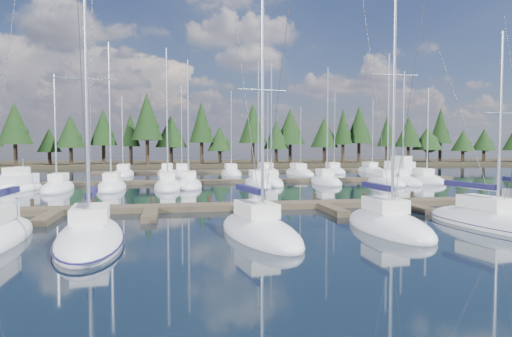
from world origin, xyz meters
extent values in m
plane|color=black|center=(0.00, 30.00, 0.00)|extent=(260.00, 260.00, 0.00)
cube|color=#322C1C|center=(0.00, 90.00, 0.30)|extent=(220.00, 30.00, 0.60)
cube|color=#483E2D|center=(0.00, 18.00, 0.20)|extent=(44.00, 2.00, 0.40)
cube|color=#483E2D|center=(-18.00, 15.00, 0.20)|extent=(0.90, 4.00, 0.40)
cube|color=#483E2D|center=(-12.00, 15.00, 0.20)|extent=(0.90, 4.00, 0.40)
cube|color=#483E2D|center=(-6.00, 15.00, 0.20)|extent=(0.90, 4.00, 0.40)
cube|color=#483E2D|center=(0.00, 15.00, 0.20)|extent=(0.90, 4.00, 0.40)
cube|color=#483E2D|center=(6.00, 15.00, 0.20)|extent=(0.90, 4.00, 0.40)
cube|color=#483E2D|center=(12.00, 15.00, 0.20)|extent=(0.90, 4.00, 0.40)
cylinder|color=#30241A|center=(-20.00, 19.00, 0.45)|extent=(0.26, 0.26, 0.90)
cylinder|color=#30241A|center=(-16.00, 19.00, 0.45)|extent=(0.26, 0.26, 0.90)
cylinder|color=#30241A|center=(-12.00, 19.00, 0.45)|extent=(0.26, 0.26, 0.90)
cylinder|color=#30241A|center=(-8.00, 19.00, 0.45)|extent=(0.26, 0.26, 0.90)
cylinder|color=#30241A|center=(-4.00, 19.00, 0.45)|extent=(0.26, 0.26, 0.90)
cylinder|color=#30241A|center=(0.00, 19.00, 0.45)|extent=(0.26, 0.26, 0.90)
cylinder|color=#30241A|center=(4.00, 19.00, 0.45)|extent=(0.26, 0.26, 0.90)
cylinder|color=#30241A|center=(8.00, 19.00, 0.45)|extent=(0.26, 0.26, 0.90)
cylinder|color=#30241A|center=(12.00, 19.00, 0.45)|extent=(0.26, 0.26, 0.90)
cylinder|color=#30241A|center=(16.00, 19.00, 0.45)|extent=(0.26, 0.26, 0.90)
cube|color=#483E2D|center=(0.00, 40.00, 0.20)|extent=(50.00, 1.80, 0.40)
cube|color=#483E2D|center=(0.00, 60.00, 0.20)|extent=(46.00, 1.80, 0.40)
cylinder|color=silver|center=(-18.76, 9.99, 2.10)|extent=(0.19, 4.01, 0.12)
cube|color=#17163D|center=(-18.76, 9.99, 2.25)|extent=(0.42, 3.83, 0.30)
cylinder|color=#3F3F44|center=(-18.75, 10.40, 6.95)|extent=(0.11, 4.85, 12.50)
ellipsoid|color=white|center=(-14.36, 7.85, 0.15)|extent=(3.78, 9.23, 1.90)
cube|color=silver|center=(-14.40, 8.30, 1.35)|extent=(1.89, 3.02, 0.70)
cylinder|color=silver|center=(-14.31, 7.41, 6.92)|extent=(0.17, 0.17, 11.84)
cylinder|color=silver|center=(-14.50, 9.38, 2.10)|extent=(0.48, 3.95, 0.12)
cube|color=#17163D|center=(-14.50, 9.38, 2.25)|extent=(0.70, 3.79, 0.30)
cylinder|color=silver|center=(-14.31, 7.41, 7.51)|extent=(2.66, 0.31, 0.07)
cylinder|color=#3F3F44|center=(-14.14, 5.48, 6.77)|extent=(0.39, 3.88, 12.15)
cylinder|color=#3F3F44|center=(-14.53, 9.78, 6.77)|extent=(0.47, 4.78, 12.15)
ellipsoid|color=#100B3B|center=(-14.36, 7.85, 0.22)|extent=(3.93, 9.60, 0.18)
ellipsoid|color=white|center=(-6.37, 8.06, 0.15)|extent=(4.23, 8.85, 1.90)
cube|color=silver|center=(-6.45, 8.47, 1.35)|extent=(1.98, 2.95, 0.70)
cylinder|color=silver|center=(-6.29, 7.64, 6.65)|extent=(0.19, 0.19, 11.29)
cylinder|color=silver|center=(-6.63, 9.48, 2.10)|extent=(0.78, 3.70, 0.12)
cube|color=#17163D|center=(-6.63, 9.48, 2.25)|extent=(0.98, 3.57, 0.30)
cylinder|color=silver|center=(-6.29, 7.64, 7.21)|extent=(2.46, 0.51, 0.07)
cylinder|color=#3F3F44|center=(-5.97, 5.84, 6.50)|extent=(0.69, 3.63, 11.60)
cylinder|color=#3F3F44|center=(-6.69, 9.85, 6.50)|extent=(0.84, 4.46, 11.60)
ellipsoid|color=white|center=(0.71, 8.47, 0.15)|extent=(3.05, 8.00, 1.90)
cube|color=silver|center=(0.70, 8.86, 1.35)|extent=(1.64, 2.57, 0.70)
cylinder|color=silver|center=(0.72, 8.07, 7.53)|extent=(0.16, 0.16, 13.07)
cylinder|color=silver|center=(0.68, 9.82, 2.10)|extent=(0.19, 3.50, 0.12)
cube|color=#17163D|center=(0.68, 9.82, 2.25)|extent=(0.42, 3.34, 0.30)
cylinder|color=silver|center=(0.72, 8.07, 8.19)|extent=(2.60, 0.12, 0.07)
cylinder|color=#3F3F44|center=(0.75, 6.36, 7.38)|extent=(0.10, 3.45, 13.38)
cylinder|color=#3F3F44|center=(0.68, 10.17, 7.38)|extent=(0.12, 4.24, 13.38)
ellipsoid|color=white|center=(6.61, 8.19, 0.15)|extent=(3.80, 9.28, 1.90)
cube|color=silver|center=(6.54, 8.63, 1.35)|extent=(1.76, 3.06, 0.70)
cylinder|color=silver|center=(6.68, 7.74, 5.79)|extent=(0.18, 0.18, 9.59)
cylinder|color=silver|center=(6.37, 9.70, 2.10)|extent=(0.75, 3.93, 0.12)
cube|color=#17163D|center=(6.37, 9.70, 2.25)|extent=(0.95, 3.79, 0.30)
cylinder|color=silver|center=(6.68, 7.74, 6.27)|extent=(2.13, 0.41, 0.07)
cylinder|color=#3F3F44|center=(6.30, 10.10, 5.64)|extent=(0.80, 4.75, 9.90)
ellipsoid|color=#100B3B|center=(6.61, 8.19, 0.22)|extent=(3.95, 9.65, 0.18)
ellipsoid|color=white|center=(-21.85, 33.88, 0.15)|extent=(2.60, 8.29, 1.90)
cube|color=silver|center=(-21.85, 34.29, 1.35)|extent=(1.43, 2.65, 0.70)
cylinder|color=silver|center=(-21.85, 33.46, 6.22)|extent=(0.16, 0.16, 10.43)
ellipsoid|color=white|center=(-16.74, 34.05, 0.15)|extent=(2.77, 8.00, 1.90)
cube|color=silver|center=(-16.74, 34.45, 1.35)|extent=(1.52, 2.56, 0.70)
cylinder|color=silver|center=(-16.74, 33.65, 7.87)|extent=(0.16, 0.16, 13.73)
ellipsoid|color=white|center=(-11.13, 34.15, 0.15)|extent=(2.76, 9.05, 1.90)
cube|color=silver|center=(-11.13, 34.60, 1.35)|extent=(1.52, 2.90, 0.70)
cylinder|color=silver|center=(-11.13, 33.70, 7.69)|extent=(0.16, 0.16, 13.38)
ellipsoid|color=white|center=(-8.97, 35.11, 0.15)|extent=(2.82, 7.70, 1.90)
cube|color=silver|center=(-8.97, 35.50, 1.35)|extent=(1.55, 2.46, 0.70)
cylinder|color=silver|center=(-8.97, 34.73, 7.23)|extent=(0.16, 0.16, 12.45)
ellipsoid|color=white|center=(-1.37, 35.51, 0.15)|extent=(2.52, 8.76, 1.90)
cube|color=silver|center=(-1.37, 35.94, 1.35)|extent=(1.38, 2.80, 0.70)
cylinder|color=silver|center=(-1.37, 35.07, 7.25)|extent=(0.16, 0.16, 12.49)
ellipsoid|color=white|center=(0.30, 36.50, 0.15)|extent=(2.46, 7.91, 1.90)
cube|color=silver|center=(0.30, 36.90, 1.35)|extent=(1.35, 2.53, 0.70)
cylinder|color=silver|center=(0.30, 36.10, 7.37)|extent=(0.16, 0.16, 12.75)
ellipsoid|color=white|center=(6.92, 36.57, 0.15)|extent=(2.69, 7.84, 1.90)
cube|color=silver|center=(6.92, 36.96, 1.35)|extent=(1.48, 2.51, 0.70)
cylinder|color=silver|center=(6.92, 36.18, 7.18)|extent=(0.16, 0.16, 12.36)
ellipsoid|color=white|center=(13.33, 34.39, 0.15)|extent=(2.81, 7.79, 1.90)
cube|color=silver|center=(13.33, 34.78, 1.35)|extent=(1.55, 2.49, 0.70)
cylinder|color=silver|center=(13.33, 34.00, 7.86)|extent=(0.16, 0.16, 13.72)
ellipsoid|color=white|center=(15.69, 35.39, 0.15)|extent=(2.43, 8.79, 1.90)
cube|color=silver|center=(15.69, 35.83, 1.35)|extent=(1.34, 2.81, 0.70)
cylinder|color=silver|center=(15.69, 34.95, 7.00)|extent=(0.16, 0.16, 12.01)
ellipsoid|color=white|center=(19.25, 36.14, 0.15)|extent=(2.60, 8.03, 1.90)
cube|color=silver|center=(19.25, 36.55, 1.35)|extent=(1.43, 2.57, 0.70)
cylinder|color=silver|center=(19.25, 35.74, 6.14)|extent=(0.16, 0.16, 10.29)
ellipsoid|color=white|center=(-17.74, 54.87, 0.15)|extent=(2.89, 9.43, 1.90)
cube|color=silver|center=(-17.74, 55.34, 1.35)|extent=(1.59, 3.02, 0.70)
cylinder|color=silver|center=(-17.74, 54.40, 6.25)|extent=(0.16, 0.16, 10.50)
ellipsoid|color=white|center=(-11.47, 56.28, 0.15)|extent=(2.92, 8.63, 1.90)
cube|color=silver|center=(-11.47, 56.71, 1.35)|extent=(1.61, 2.76, 0.70)
cylinder|color=silver|center=(-11.47, 55.85, 6.22)|extent=(0.16, 0.16, 10.44)
ellipsoid|color=white|center=(-9.30, 54.76, 0.15)|extent=(2.89, 10.01, 1.90)
cube|color=silver|center=(-9.30, 55.26, 1.35)|extent=(1.59, 3.20, 0.70)
cylinder|color=silver|center=(-9.30, 54.26, 7.14)|extent=(0.16, 0.16, 12.28)
ellipsoid|color=white|center=(-2.01, 53.95, 0.15)|extent=(2.88, 9.25, 1.90)
cube|color=silver|center=(-2.01, 54.41, 1.35)|extent=(1.58, 2.96, 0.70)
cylinder|color=silver|center=(-2.01, 53.48, 6.75)|extent=(0.16, 0.16, 11.50)
ellipsoid|color=white|center=(4.01, 56.45, 0.15)|extent=(2.90, 11.78, 1.90)
cube|color=silver|center=(4.01, 57.04, 1.35)|extent=(1.59, 3.77, 0.70)
cylinder|color=silver|center=(4.01, 55.87, 6.75)|extent=(0.16, 0.16, 11.50)
ellipsoid|color=white|center=(8.36, 53.04, 0.15)|extent=(2.99, 11.86, 1.90)
cube|color=silver|center=(8.36, 53.63, 1.35)|extent=(1.64, 3.80, 0.70)
cylinder|color=silver|center=(8.36, 52.44, 5.62)|extent=(0.16, 0.16, 9.25)
ellipsoid|color=white|center=(14.66, 55.34, 0.15)|extent=(2.99, 7.38, 1.90)
cube|color=silver|center=(14.66, 55.71, 1.35)|extent=(1.64, 2.36, 0.70)
cylinder|color=silver|center=(14.66, 54.97, 6.90)|extent=(0.16, 0.16, 11.79)
ellipsoid|color=white|center=(21.33, 55.93, 0.15)|extent=(2.75, 9.25, 1.90)
cube|color=silver|center=(21.33, 56.39, 1.35)|extent=(1.51, 2.96, 0.70)
cylinder|color=silver|center=(21.33, 55.47, 6.38)|extent=(0.16, 0.16, 10.75)
ellipsoid|color=white|center=(-25.70, 34.82, 0.10)|extent=(4.20, 8.07, 1.54)
cube|color=white|center=(-25.70, 34.82, 1.11)|extent=(2.81, 4.55, 1.03)
cube|color=silver|center=(-25.79, 34.44, 1.97)|extent=(1.97, 2.94, 0.77)
cylinder|color=silver|center=(-25.53, 35.57, 2.48)|extent=(0.10, 0.10, 1.37)
ellipsoid|color=white|center=(24.62, 52.69, 0.10)|extent=(4.29, 9.44, 1.82)
cube|color=white|center=(24.62, 52.69, 1.31)|extent=(2.96, 5.28, 1.21)
cube|color=silver|center=(24.69, 52.24, 2.32)|extent=(2.10, 3.39, 0.91)
cylinder|color=silver|center=(24.50, 53.59, 2.93)|extent=(0.09, 0.09, 1.62)
cylinder|color=black|center=(-39.50, 77.69, 2.62)|extent=(0.70, 0.70, 4.04)
cone|color=black|center=(-39.50, 77.69, 8.56)|extent=(6.10, 6.10, 7.85)
ellipsoid|color=black|center=(-39.00, 77.69, 6.77)|extent=(3.66, 3.66, 3.66)
cylinder|color=black|center=(-34.98, 83.40, 1.83)|extent=(0.70, 0.70, 2.47)
cone|color=black|center=(-34.98, 83.40, 5.47)|extent=(4.61, 4.61, 4.80)
ellipsoid|color=black|center=(-34.48, 83.40, 4.37)|extent=(2.77, 2.77, 2.77)
cylinder|color=black|center=(-30.24, 80.20, 2.27)|extent=(0.70, 0.70, 3.35)
cone|color=black|center=(-30.24, 80.20, 7.20)|extent=(5.54, 5.54, 6.50)
ellipsoid|color=black|center=(-29.74, 80.20, 5.71)|extent=(3.32, 3.32, 3.32)
cylinder|color=black|center=(-24.56, 83.34, 2.50)|extent=(0.70, 0.70, 3.80)
cone|color=black|center=(-24.56, 83.34, 8.08)|extent=(5.44, 5.44, 7.38)
ellipsoid|color=black|center=(-24.06, 83.34, 6.40)|extent=(3.26, 3.26, 3.26)
cylinder|color=black|center=(-19.09, 82.51, 2.39)|extent=(0.70, 0.70, 3.58)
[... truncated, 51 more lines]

